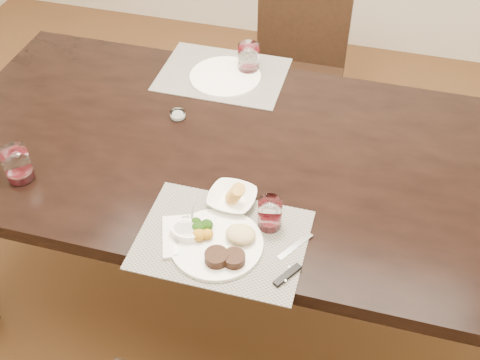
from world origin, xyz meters
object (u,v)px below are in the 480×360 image
(cracker_bowl, at_px, (232,198))
(far_plate, at_px, (225,77))
(dinner_plate, at_px, (220,243))
(wine_glass_near, at_px, (270,215))
(chair_far, at_px, (297,62))
(steak_knife, at_px, (289,268))

(cracker_bowl, xyz_separation_m, far_plate, (-0.20, 0.61, -0.01))
(dinner_plate, relative_size, far_plate, 0.97)
(far_plate, bearing_deg, cracker_bowl, -71.77)
(far_plate, bearing_deg, wine_glass_near, -63.91)
(wine_glass_near, relative_size, far_plate, 0.36)
(chair_far, xyz_separation_m, far_plate, (-0.17, -0.56, 0.26))
(dinner_plate, distance_m, cracker_bowl, 0.17)
(dinner_plate, height_order, steak_knife, dinner_plate)
(cracker_bowl, xyz_separation_m, wine_glass_near, (0.12, -0.05, 0.02))
(dinner_plate, distance_m, steak_knife, 0.20)
(dinner_plate, bearing_deg, cracker_bowl, 117.69)
(chair_far, bearing_deg, wine_glass_near, -82.85)
(chair_far, height_order, wine_glass_near, chair_far)
(cracker_bowl, distance_m, wine_glass_near, 0.14)
(wine_glass_near, bearing_deg, chair_far, 97.15)
(dinner_plate, bearing_deg, chair_far, 114.46)
(chair_far, distance_m, steak_knife, 1.41)
(steak_knife, height_order, wine_glass_near, wine_glass_near)
(cracker_bowl, bearing_deg, chair_far, 91.44)
(wine_glass_near, bearing_deg, cracker_bowl, 156.22)
(dinner_plate, relative_size, cracker_bowl, 1.75)
(steak_knife, xyz_separation_m, cracker_bowl, (-0.21, 0.19, 0.01))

